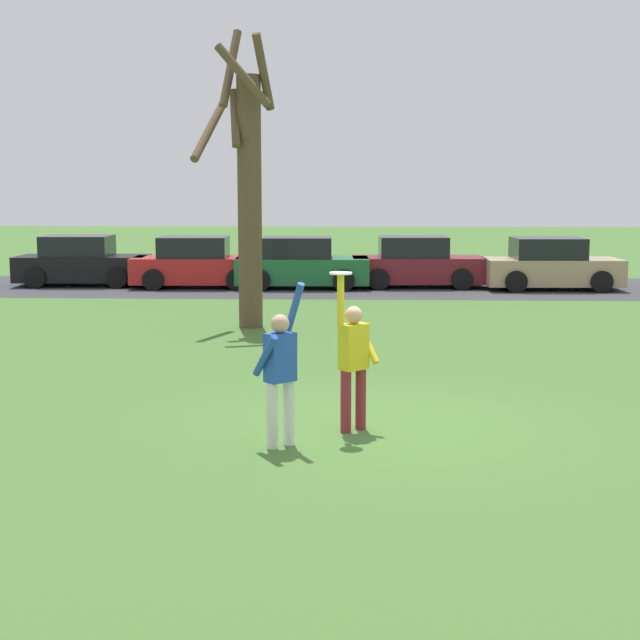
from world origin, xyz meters
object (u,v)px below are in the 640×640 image
parked_car_green (301,265)px  parked_car_tan (551,266)px  person_catcher (354,357)px  parked_car_black (82,263)px  parked_car_maroon (417,264)px  parked_car_red (198,264)px  frisbee_disc (341,273)px  bare_tree_tall (247,186)px  person_defender (280,369)px

parked_car_green → parked_car_tan: 7.69m
person_catcher → parked_car_black: 19.80m
parked_car_maroon → parked_car_tan: (4.08, -0.55, 0.00)m
person_catcher → parked_car_red: bearing=-115.7°
frisbee_disc → parked_car_black: size_ratio=0.07×
person_catcher → parked_car_tan: bearing=-151.0°
frisbee_disc → parked_car_red: bearing=105.5°
frisbee_disc → bare_tree_tall: bearing=103.9°
parked_car_green → bare_tree_tall: 8.58m
person_defender → bare_tree_tall: bare_tree_tall is taller
person_catcher → parked_car_tan: 18.15m
parked_car_black → parked_car_tan: 14.75m
person_catcher → parked_car_maroon: size_ratio=0.50×
parked_car_maroon → bare_tree_tall: size_ratio=0.63×
frisbee_disc → parked_car_green: frisbee_disc is taller
bare_tree_tall → parked_car_black: bearing=126.2°
parked_car_green → parked_car_maroon: same height
person_defender → parked_car_tan: person_defender is taller
parked_car_red → bare_tree_tall: 8.98m
parked_car_red → bare_tree_tall: bare_tree_tall is taller
parked_car_black → parked_car_red: size_ratio=1.00×
person_catcher → bare_tree_tall: bearing=-116.8°
frisbee_disc → parked_car_maroon: frisbee_disc is taller
person_defender → parked_car_green: size_ratio=0.49×
person_defender → parked_car_maroon: person_defender is taller
frisbee_disc → person_defender: bearing=-138.1°
person_defender → person_catcher: bearing=0.0°
parked_car_black → parked_car_maroon: same height
person_defender → bare_tree_tall: size_ratio=0.31×
person_catcher → parked_car_maroon: person_catcher is taller
parked_car_green → person_defender: bearing=-89.4°
parked_car_maroon → bare_tree_tall: bearing=-118.5°
parked_car_tan → parked_car_maroon: bearing=170.2°
parked_car_black → parked_car_maroon: bearing=-2.3°
bare_tree_tall → parked_car_green: bearing=85.2°
parked_car_green → bare_tree_tall: bearing=-96.9°
person_catcher → bare_tree_tall: (-2.44, 9.03, 2.20)m
parked_car_black → bare_tree_tall: 11.06m
parked_car_black → parked_car_tan: bearing=-4.4°
parked_car_maroon → parked_car_green: bearing=-174.7°
parked_car_red → parked_car_maroon: same height
person_catcher → frisbee_disc: size_ratio=7.21×
person_defender → bare_tree_tall: bearing=57.1°
frisbee_disc → parked_car_green: size_ratio=0.07×
parked_car_red → bare_tree_tall: bearing=-74.9°
person_catcher → frisbee_disc: bearing=0.0°
parked_car_black → parked_car_tan: size_ratio=1.00×
frisbee_disc → parked_car_green: 17.50m
person_catcher → parked_car_tan: size_ratio=0.50×
bare_tree_tall → parked_car_tan: bearing=44.1°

